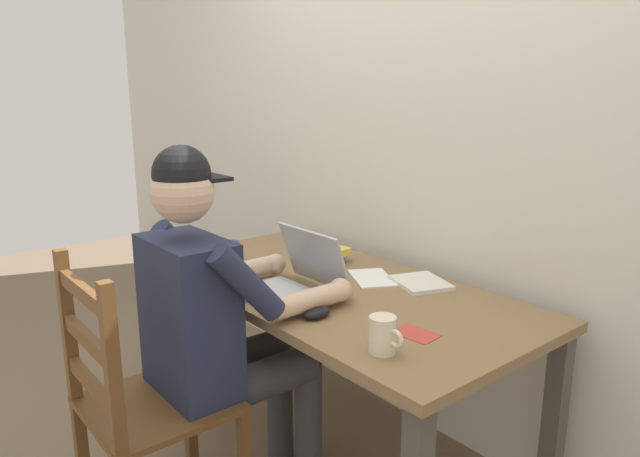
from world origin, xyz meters
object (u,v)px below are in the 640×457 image
seated_person (220,317)px  book_stack_main (323,254)px  computer_mouse (317,313)px  coffee_mug_dark (230,252)px  laptop (294,280)px  wooden_chair (141,407)px  desk (331,305)px  coffee_mug_white (383,335)px  landscape_photo_print (416,334)px

seated_person → book_stack_main: size_ratio=5.96×
computer_mouse → coffee_mug_dark: (-0.70, 0.10, 0.03)m
seated_person → laptop: 0.30m
seated_person → wooden_chair: (-0.00, -0.28, -0.22)m
desk → laptop: laptop is taller
seated_person → laptop: seated_person is taller
coffee_mug_white → coffee_mug_dark: coffee_mug_white is taller
laptop → coffee_mug_white: bearing=-9.9°
computer_mouse → seated_person: bearing=-137.9°
book_stack_main → landscape_photo_print: 0.79m
computer_mouse → book_stack_main: bearing=138.7°
seated_person → book_stack_main: bearing=110.0°
coffee_mug_dark → coffee_mug_white: bearing=-6.6°
wooden_chair → laptop: (0.02, 0.57, 0.29)m
desk → seated_person: seated_person is taller
computer_mouse → coffee_mug_white: (0.31, -0.02, 0.04)m
laptop → computer_mouse: (0.22, -0.08, -0.04)m
coffee_mug_white → wooden_chair: bearing=-138.6°
book_stack_main → landscape_photo_print: size_ratio=1.62×
wooden_chair → coffee_mug_dark: bearing=128.0°
desk → landscape_photo_print: (0.50, -0.10, 0.08)m
laptop → coffee_mug_dark: 0.48m
coffee_mug_white → coffee_mug_dark: size_ratio=0.90×
seated_person → laptop: bearing=86.8°
laptop → coffee_mug_white: (0.53, -0.09, -0.00)m
laptop → landscape_photo_print: laptop is taller
computer_mouse → coffee_mug_dark: 0.71m
coffee_mug_white → book_stack_main: 0.88m
computer_mouse → coffee_mug_white: size_ratio=0.89×
coffee_mug_dark → landscape_photo_print: size_ratio=0.96×
wooden_chair → desk: bearing=88.7°
wooden_chair → coffee_mug_white: bearing=41.4°
desk → book_stack_main: book_stack_main is taller
desk → coffee_mug_white: 0.61m
landscape_photo_print → laptop: bearing=-178.5°
seated_person → computer_mouse: size_ratio=12.53×
coffee_mug_white → landscape_photo_print: (-0.03, 0.16, -0.05)m
wooden_chair → coffee_mug_white: 0.78m
computer_mouse → landscape_photo_print: computer_mouse is taller
coffee_mug_dark → book_stack_main: size_ratio=0.59×
seated_person → laptop: size_ratio=3.80×
desk → coffee_mug_dark: bearing=-163.1°
laptop → coffee_mug_dark: size_ratio=2.65×
computer_mouse → coffee_mug_white: 0.31m
desk → computer_mouse: (0.22, -0.25, 0.10)m
computer_mouse → desk: bearing=131.8°
computer_mouse → coffee_mug_white: coffee_mug_white is taller
seated_person → book_stack_main: (-0.23, 0.62, 0.05)m
wooden_chair → book_stack_main: (-0.23, 0.90, 0.27)m
coffee_mug_white → landscape_photo_print: bearing=98.9°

